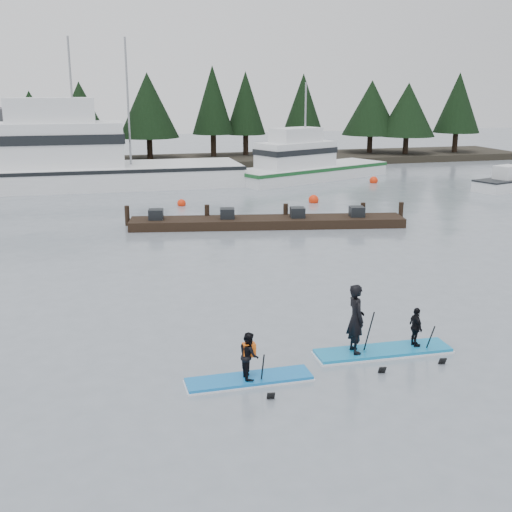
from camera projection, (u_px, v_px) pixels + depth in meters
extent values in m
plane|color=slate|center=(315.00, 353.00, 16.87)|extent=(160.00, 160.00, 0.00)
cube|color=#2D281E|center=(150.00, 163.00, 56.00)|extent=(70.00, 8.00, 0.60)
cube|color=white|center=(93.00, 185.00, 44.49)|extent=(20.44, 6.06, 2.71)
cube|color=white|center=(53.00, 145.00, 43.20)|extent=(9.23, 4.25, 2.94)
cylinder|color=gray|center=(72.00, 102.00, 42.82)|extent=(0.14, 0.14, 8.46)
cube|color=white|center=(310.00, 178.00, 48.28)|extent=(13.25, 8.48, 1.84)
cube|color=white|center=(296.00, 155.00, 46.88)|extent=(6.36, 4.72, 1.84)
cylinder|color=gray|center=(305.00, 125.00, 46.88)|extent=(0.14, 0.14, 6.04)
cube|color=black|center=(267.00, 222.00, 31.93)|extent=(13.67, 4.33, 0.45)
sphere|color=red|center=(313.00, 203.00, 38.55)|extent=(0.61, 0.61, 0.61)
sphere|color=red|center=(182.00, 206.00, 37.55)|extent=(0.50, 0.50, 0.50)
sphere|color=red|center=(374.00, 183.00, 46.41)|extent=(0.60, 0.60, 0.60)
cube|color=blue|center=(249.00, 379.00, 15.22)|extent=(3.00, 0.74, 0.11)
imported|color=black|center=(249.00, 355.00, 15.06)|extent=(0.43, 0.55, 1.13)
cube|color=orange|center=(249.00, 350.00, 15.03)|extent=(0.30, 0.20, 0.32)
cylinder|color=black|center=(262.00, 376.00, 15.04)|extent=(0.16, 0.85, 1.45)
cube|color=#137FB8|center=(383.00, 351.00, 16.82)|extent=(3.63, 0.96, 0.13)
imported|color=black|center=(356.00, 319.00, 16.39)|extent=(0.46, 0.68, 1.83)
cylinder|color=black|center=(368.00, 337.00, 16.35)|extent=(0.20, 0.99, 1.69)
imported|color=black|center=(416.00, 327.00, 16.87)|extent=(0.28, 0.63, 1.06)
cylinder|color=black|center=(427.00, 346.00, 16.84)|extent=(0.18, 0.84, 1.43)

